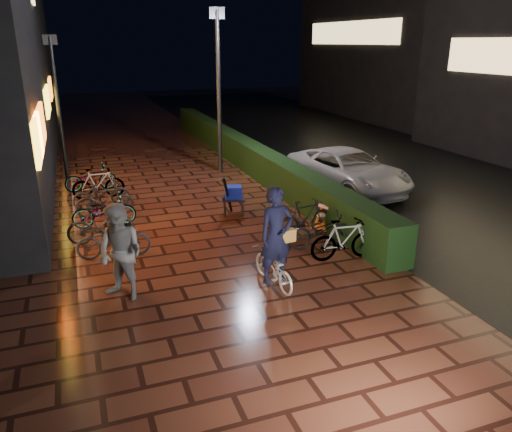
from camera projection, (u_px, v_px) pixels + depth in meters
name	position (u px, v px, depth m)	size (l,w,h in m)	color
ground	(220.00, 257.00, 11.04)	(80.00, 80.00, 0.00)	#381911
asphalt_road	(416.00, 171.00, 18.39)	(11.00, 60.00, 0.01)	black
hedge	(244.00, 153.00, 19.04)	(0.70, 20.00, 1.00)	black
bystander_person	(121.00, 253.00, 9.00)	(0.89, 0.69, 1.82)	#5F6062
van	(348.00, 170.00, 15.89)	(2.11, 4.57, 1.27)	#BABABF
lamp_post_hedge	(219.00, 85.00, 17.38)	(0.53, 0.15, 5.60)	black
lamp_post_sf	(58.00, 102.00, 16.69)	(0.45, 0.15, 4.73)	black
cyclist	(275.00, 251.00, 9.49)	(0.76, 1.46, 2.03)	white
traffic_barrier	(339.00, 224.00, 12.12)	(0.83, 1.62, 0.66)	#FF320D
cart_assembly	(233.00, 194.00, 13.58)	(0.74, 0.62, 1.15)	black
parked_bikes_storefront	(101.00, 202.00, 13.41)	(1.84, 6.34, 0.93)	black
parked_bikes_hedge	(323.00, 229.00, 11.45)	(1.78, 2.19, 0.93)	black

